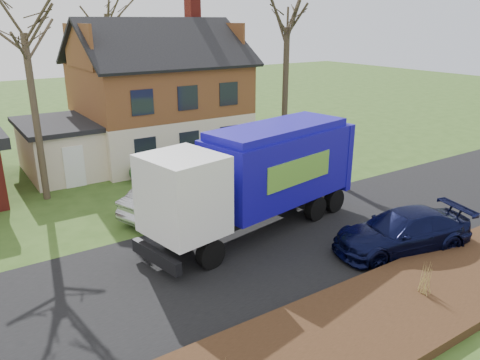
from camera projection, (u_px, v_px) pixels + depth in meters
ground at (272, 247)px, 17.34m from camera, size 120.00×120.00×0.00m
road at (272, 247)px, 17.33m from camera, size 80.00×7.00×0.02m
mulch_verge at (387, 314)px, 13.11m from camera, size 80.00×3.50×0.30m
main_house at (151, 90)px, 27.76m from camera, size 12.95×8.95×9.26m
garbage_truck at (260, 173)px, 18.15m from camera, size 9.85×4.23×4.09m
silver_sedan at (172, 197)px, 20.05m from camera, size 5.07×3.21×1.58m
navy_wagon at (402, 232)px, 16.85m from camera, size 5.52×3.28×1.50m
tree_front_west at (20, 5)px, 19.25m from camera, size 3.49×3.49×10.37m
tree_front_east at (288, 4)px, 25.89m from camera, size 3.90×3.90×10.84m
grass_clump_mid at (428, 279)px, 13.69m from camera, size 0.35×0.29×0.98m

